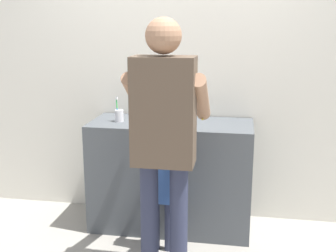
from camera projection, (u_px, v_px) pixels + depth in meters
The scene contains 8 objects.
ground_plane at pixel (165, 242), 3.35m from camera, with size 14.00×14.00×0.00m, color #9E998E.
back_wall at pixel (177, 61), 3.63m from camera, with size 4.40×0.08×2.70m.
vanity_cabinet at pixel (171, 175), 3.54m from camera, with size 1.30×0.54×0.89m, color #4C5156.
sink_basin at pixel (171, 116), 3.40m from camera, with size 0.37×0.37×0.11m.
faucet at pixel (175, 108), 3.60m from camera, with size 0.18×0.14×0.18m.
toothbrush_cup at pixel (119, 115), 3.44m from camera, with size 0.07×0.07×0.21m.
child_toddler at pixel (162, 186), 3.14m from camera, with size 0.26×0.26×0.85m.
adult_parent at pixel (164, 128), 2.71m from camera, with size 0.53×0.56×1.71m.
Camera 1 is at (0.54, -3.00, 1.68)m, focal length 45.87 mm.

